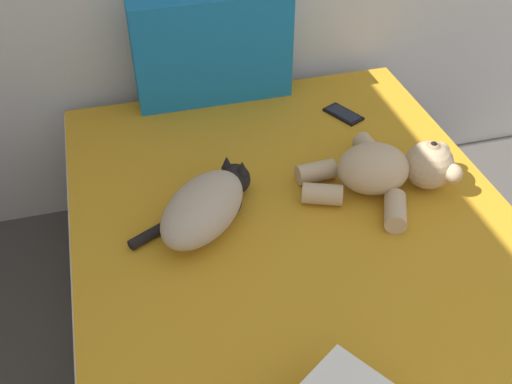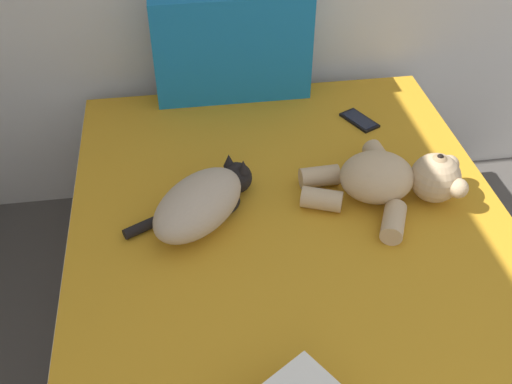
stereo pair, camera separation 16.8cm
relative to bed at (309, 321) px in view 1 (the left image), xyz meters
name	(u,v)px [view 1 (the left image)]	position (x,y,z in m)	size (l,w,h in m)	color
bed	(309,321)	(0.00, 0.00, 0.00)	(1.39, 2.03, 0.57)	brown
patterned_cushion	(213,49)	(-0.09, 0.93, 0.50)	(0.59, 0.13, 0.41)	#1972AD
cat	(206,206)	(-0.27, 0.22, 0.36)	(0.41, 0.38, 0.15)	tan
teddy_bear	(389,169)	(0.33, 0.24, 0.36)	(0.52, 0.45, 0.17)	tan
cell_phone	(343,114)	(0.35, 0.67, 0.29)	(0.13, 0.16, 0.01)	black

